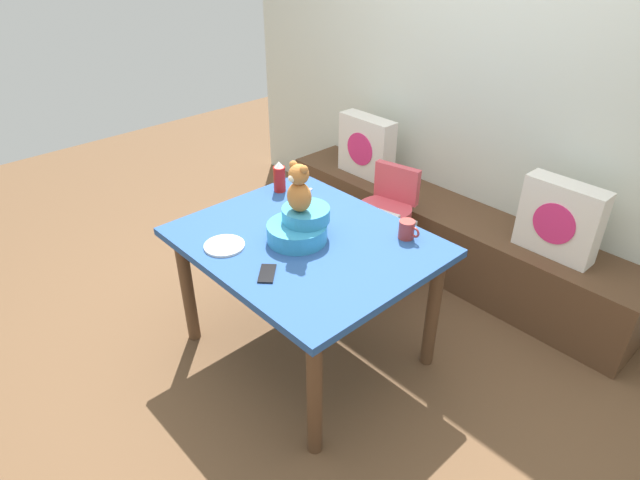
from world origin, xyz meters
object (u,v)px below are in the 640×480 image
at_px(pillow_floral_left, 367,147).
at_px(infant_seat_teal, 300,226).
at_px(cell_phone, 267,273).
at_px(dinner_plate_near, 224,246).
at_px(highchair, 386,212).
at_px(teddy_bear, 299,189).
at_px(ketchup_bottle, 279,177).
at_px(pillow_floral_right, 560,219).
at_px(dining_table, 306,255).
at_px(coffee_mug, 407,230).

relative_size(pillow_floral_left, infant_seat_teal, 1.33).
bearing_deg(infant_seat_teal, cell_phone, -67.26).
distance_m(pillow_floral_left, dinner_plate_near, 1.66).
relative_size(highchair, teddy_bear, 3.16).
relative_size(pillow_floral_left, highchair, 0.56).
height_order(teddy_bear, ketchup_bottle, teddy_bear).
distance_m(pillow_floral_left, cell_phone, 1.78).
relative_size(pillow_floral_right, teddy_bear, 1.76).
xyz_separation_m(dining_table, cell_phone, (0.11, -0.33, 0.10)).
xyz_separation_m(pillow_floral_left, dinner_plate_near, (0.52, -1.58, 0.07)).
distance_m(dinner_plate_near, cell_phone, 0.33).
relative_size(coffee_mug, cell_phone, 0.83).
bearing_deg(coffee_mug, infant_seat_teal, -131.99).
height_order(infant_seat_teal, coffee_mug, infant_seat_teal).
bearing_deg(coffee_mug, teddy_bear, -131.95).
bearing_deg(pillow_floral_left, cell_phone, -61.78).
relative_size(pillow_floral_left, pillow_floral_right, 1.00).
bearing_deg(pillow_floral_left, highchair, -36.53).
height_order(teddy_bear, coffee_mug, teddy_bear).
bearing_deg(ketchup_bottle, highchair, 59.58).
bearing_deg(pillow_floral_left, ketchup_bottle, -77.26).
bearing_deg(dinner_plate_near, coffee_mug, 52.52).
bearing_deg(teddy_bear, infant_seat_teal, 90.00).
distance_m(infant_seat_teal, cell_phone, 0.35).
height_order(highchair, infant_seat_teal, infant_seat_teal).
bearing_deg(dining_table, dinner_plate_near, -122.01).
xyz_separation_m(pillow_floral_right, dinner_plate_near, (-0.95, -1.58, 0.07)).
xyz_separation_m(pillow_floral_right, ketchup_bottle, (-1.24, -0.99, 0.15)).
bearing_deg(infant_seat_teal, pillow_floral_left, 119.51).
height_order(ketchup_bottle, dinner_plate_near, ketchup_bottle).
distance_m(dining_table, coffee_mug, 0.53).
bearing_deg(cell_phone, dining_table, 64.24).
relative_size(dining_table, teddy_bear, 4.93).
relative_size(teddy_bear, ketchup_bottle, 1.35).
xyz_separation_m(pillow_floral_right, highchair, (-0.91, -0.42, -0.16)).
bearing_deg(coffee_mug, ketchup_bottle, -171.23).
bearing_deg(highchair, cell_phone, -76.29).
bearing_deg(teddy_bear, coffee_mug, 48.05).
bearing_deg(coffee_mug, dining_table, -131.82).
height_order(infant_seat_teal, ketchup_bottle, ketchup_bottle).
relative_size(highchair, dinner_plate_near, 3.95).
distance_m(pillow_floral_left, infant_seat_teal, 1.45).
bearing_deg(pillow_floral_right, dinner_plate_near, -121.02).
bearing_deg(teddy_bear, pillow_floral_left, 119.50).
bearing_deg(infant_seat_teal, pillow_floral_right, 59.00).
bearing_deg(cell_phone, coffee_mug, 27.83).
distance_m(coffee_mug, dinner_plate_near, 0.91).
xyz_separation_m(dining_table, teddy_bear, (-0.02, -0.02, 0.38)).
bearing_deg(highchair, pillow_floral_left, 143.47).
xyz_separation_m(highchair, coffee_mug, (0.51, -0.44, 0.27)).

